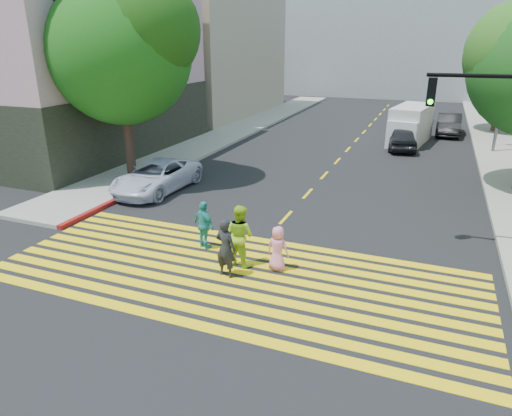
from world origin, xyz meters
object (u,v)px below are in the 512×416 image
Objects in this scene: dark_car_parked at (449,124)px; tree_right_far at (508,53)px; pedestrian_extra at (204,225)px; silver_car at (416,114)px; white_van at (410,126)px; pedestrian_child at (278,248)px; pedestrian_woman at (240,235)px; tree_left at (122,44)px; dark_car_near at (402,138)px; pedestrian_man at (226,248)px; white_sedan at (157,176)px.

tree_right_far is at bearing 32.87° from dark_car_parked.
tree_right_far is 5.13× the size of pedestrian_extra.
dark_car_parked is at bearing -82.02° from pedestrian_extra.
silver_car is 0.93× the size of white_van.
pedestrian_child is 2.63m from pedestrian_extra.
pedestrian_woman is at bearing -176.00° from pedestrian_extra.
white_van is at bearing 48.88° from tree_left.
silver_car is at bearing -99.75° from dark_car_near.
pedestrian_child is at bearing 75.10° from dark_car_near.
dark_car_near is 6.41m from dark_car_parked.
dark_car_parked is (5.64, 23.09, -0.18)m from pedestrian_woman.
tree_left is at bearing -122.47° from white_van.
pedestrian_child is 27.28m from silver_car.
pedestrian_man is 1.96m from pedestrian_extra.
tree_left is at bearing -26.99° from pedestrian_child.
tree_left is 5.81m from white_sedan.
pedestrian_extra is 19.25m from white_van.
pedestrian_man is 20.32m from white_van.
tree_left is at bearing -131.71° from tree_right_far.
dark_car_parked reaches higher than silver_car.
white_van reaches higher than dark_car_near.
pedestrian_man is 24.58m from dark_car_parked.
pedestrian_man is 1.09× the size of pedestrian_extra.
pedestrian_extra is at bearing -34.67° from pedestrian_man.
tree_right_far is 26.83m from pedestrian_woman.
tree_left is 25.24m from tree_right_far.
pedestrian_woman is at bearing 71.43° from dark_car_near.
silver_car is at bearing 121.11° from dark_car_parked.
dark_car_parked reaches higher than pedestrian_child.
silver_car reaches higher than white_sedan.
pedestrian_man is at bearing 42.53° from pedestrian_child.
tree_right_far is 8.96m from white_van.
pedestrian_man reaches higher than silver_car.
white_sedan is at bearing -21.38° from pedestrian_woman.
pedestrian_woman reaches higher than pedestrian_extra.
white_van is (4.75, 18.65, 0.32)m from pedestrian_extra.
tree_right_far is 7.53m from silver_car.
pedestrian_man is 0.93× the size of pedestrian_woman.
tree_left is 2.03× the size of dark_car_parked.
pedestrian_man reaches higher than pedestrian_extra.
pedestrian_woman is 19.50m from white_van.
tree_left is 5.74× the size of pedestrian_extra.
dark_car_parked reaches higher than white_sedan.
pedestrian_extra is 0.39× the size of dark_car_near.
white_van reaches higher than pedestrian_child.
tree_right_far is 1.81× the size of dark_car_parked.
pedestrian_man is 28.26m from silver_car.
tree_right_far is 26.83m from pedestrian_extra.
pedestrian_man is 1.49m from pedestrian_child.
pedestrian_man is (8.04, -6.97, -5.13)m from tree_left.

